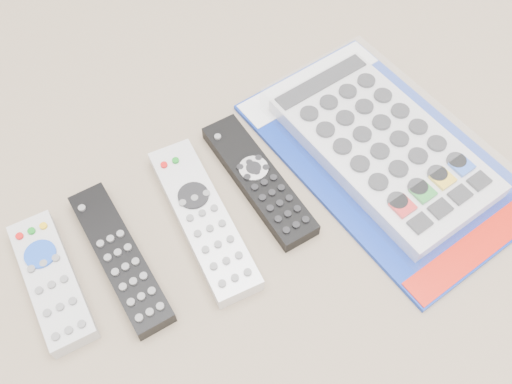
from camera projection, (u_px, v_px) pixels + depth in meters
remote_small_grey at (52, 281)px, 0.65m from camera, size 0.07×0.17×0.03m
remote_slim_black at (120, 257)px, 0.66m from camera, size 0.06×0.20×0.02m
remote_silver_dvd at (203, 218)px, 0.69m from camera, size 0.09×0.23×0.03m
remote_large_black at (259, 180)px, 0.72m from camera, size 0.06×0.21×0.02m
jumbo_remote_packaged at (384, 145)px, 0.74m from camera, size 0.23×0.38×0.05m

